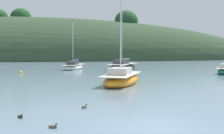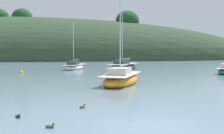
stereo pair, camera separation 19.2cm
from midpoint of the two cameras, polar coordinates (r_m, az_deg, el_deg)
The scene contains 9 objects.
ground_plane at distance 12.76m, azimuth 7.58°, elevation -10.85°, with size 400.00×400.00×0.00m, color slate.
far_shoreline_hill at distance 93.43m, azimuth -18.36°, elevation 1.41°, with size 150.00×36.00×27.22m.
sailboat_orange_cutter at distance 26.90m, azimuth 1.92°, elevation -2.31°, with size 5.01×7.98×8.74m.
sailboat_blue_center at distance 45.31m, azimuth 2.23°, elevation 0.04°, with size 6.02×7.80×10.45m.
sailboat_yellow_far at distance 46.56m, azimuth -6.99°, elevation 0.03°, with size 3.76×6.50×7.28m.
mooring_buoy_channel at distance 40.65m, azimuth -16.52°, elevation -0.95°, with size 0.44×0.44×0.54m.
duck_lone_right at distance 16.32m, azimuth -5.21°, elevation -7.48°, with size 0.37×0.37×0.24m.
duck_trailing at distance 14.66m, azimuth -16.85°, elevation -8.88°, with size 0.36×0.38×0.24m.
duck_lead at distance 12.52m, azimuth -11.11°, elevation -10.91°, with size 0.42×0.25×0.24m.
Camera 2 is at (-2.51, -12.09, 3.15)m, focal length 48.71 mm.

